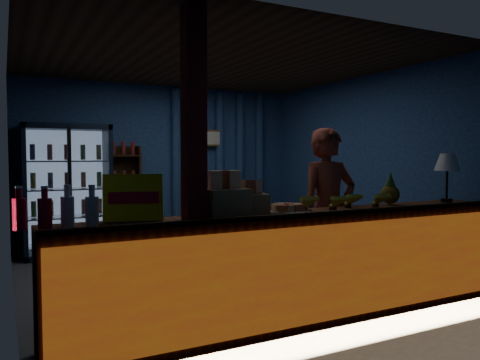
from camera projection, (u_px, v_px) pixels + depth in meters
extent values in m
plane|color=#515154|center=(218.00, 271.00, 5.86)|extent=(4.60, 4.60, 0.00)
plane|color=navy|center=(163.00, 165.00, 7.75)|extent=(4.60, 0.00, 4.60)
plane|color=navy|center=(327.00, 174.00, 3.83)|extent=(4.60, 0.00, 4.60)
plane|color=navy|center=(11.00, 170.00, 4.75)|extent=(0.00, 4.40, 4.40)
plane|color=navy|center=(361.00, 166.00, 6.83)|extent=(0.00, 4.40, 4.40)
plane|color=#472D19|center=(217.00, 62.00, 5.72)|extent=(4.60, 4.60, 0.00)
cube|color=brown|center=(305.00, 266.00, 4.14)|extent=(4.40, 0.55, 0.95)
cube|color=red|center=(325.00, 273.00, 3.88)|extent=(4.35, 0.02, 0.81)
cube|color=#372211|center=(325.00, 214.00, 3.87)|extent=(4.40, 0.04, 0.04)
cube|color=maroon|center=(194.00, 175.00, 3.62)|extent=(0.16, 0.16, 2.60)
cube|color=black|center=(65.00, 189.00, 6.99)|extent=(1.20, 0.06, 1.90)
cube|color=black|center=(24.00, 192.00, 6.50)|extent=(0.06, 0.60, 1.90)
cube|color=black|center=(107.00, 189.00, 7.01)|extent=(0.06, 0.60, 1.90)
cube|color=black|center=(66.00, 127.00, 6.71)|extent=(1.20, 0.60, 0.08)
cube|color=black|center=(68.00, 253.00, 6.80)|extent=(1.20, 0.60, 0.08)
cube|color=#99B2D8|center=(65.00, 189.00, 6.95)|extent=(1.08, 0.02, 1.74)
cube|color=white|center=(70.00, 192.00, 6.50)|extent=(1.12, 0.02, 1.78)
cube|color=black|center=(70.00, 192.00, 6.49)|extent=(0.05, 0.05, 1.80)
cube|color=silver|center=(68.00, 244.00, 6.79)|extent=(1.08, 0.48, 0.02)
cylinder|color=#AF4519|center=(34.00, 237.00, 6.58)|extent=(0.07, 0.07, 0.22)
cylinder|color=#246E1B|center=(52.00, 236.00, 6.69)|extent=(0.07, 0.07, 0.22)
cylinder|color=#B4871B|center=(68.00, 235.00, 6.79)|extent=(0.07, 0.07, 0.22)
cylinder|color=navy|center=(84.00, 234.00, 6.89)|extent=(0.07, 0.07, 0.22)
cylinder|color=maroon|center=(100.00, 233.00, 6.99)|extent=(0.07, 0.07, 0.22)
cube|color=silver|center=(68.00, 216.00, 6.77)|extent=(1.08, 0.48, 0.02)
cylinder|color=#246E1B|center=(34.00, 209.00, 6.56)|extent=(0.07, 0.07, 0.22)
cylinder|color=#B4871B|center=(51.00, 208.00, 6.67)|extent=(0.07, 0.07, 0.22)
cylinder|color=navy|center=(68.00, 207.00, 6.77)|extent=(0.07, 0.07, 0.22)
cylinder|color=maroon|center=(84.00, 207.00, 6.87)|extent=(0.07, 0.07, 0.22)
cylinder|color=#AF4519|center=(100.00, 206.00, 6.97)|extent=(0.07, 0.07, 0.22)
cube|color=silver|center=(67.00, 189.00, 6.75)|extent=(1.08, 0.48, 0.02)
cylinder|color=#B4871B|center=(33.00, 181.00, 6.54)|extent=(0.07, 0.07, 0.22)
cylinder|color=navy|center=(50.00, 180.00, 6.64)|extent=(0.07, 0.07, 0.22)
cylinder|color=maroon|center=(67.00, 180.00, 6.75)|extent=(0.07, 0.07, 0.22)
cylinder|color=#AF4519|center=(83.00, 180.00, 6.85)|extent=(0.07, 0.07, 0.22)
cylinder|color=#246E1B|center=(99.00, 179.00, 6.95)|extent=(0.07, 0.07, 0.22)
cube|color=silver|center=(67.00, 161.00, 6.73)|extent=(1.08, 0.48, 0.02)
cylinder|color=navy|center=(32.00, 152.00, 6.52)|extent=(0.07, 0.07, 0.22)
cylinder|color=maroon|center=(50.00, 152.00, 6.62)|extent=(0.07, 0.07, 0.22)
cylinder|color=#AF4519|center=(67.00, 152.00, 6.73)|extent=(0.07, 0.07, 0.22)
cylinder|color=#246E1B|center=(83.00, 152.00, 6.83)|extent=(0.07, 0.07, 0.22)
cylinder|color=#B4871B|center=(99.00, 152.00, 6.93)|extent=(0.07, 0.07, 0.22)
cube|color=#372211|center=(122.00, 197.00, 7.41)|extent=(0.50, 0.02, 1.60)
cube|color=#372211|center=(108.00, 198.00, 7.19)|extent=(0.03, 0.28, 1.60)
cube|color=#372211|center=(139.00, 197.00, 7.40)|extent=(0.03, 0.28, 1.60)
cube|color=#372211|center=(124.00, 242.00, 7.33)|extent=(0.46, 0.26, 0.02)
cube|color=#372211|center=(124.00, 213.00, 7.31)|extent=(0.46, 0.26, 0.02)
cube|color=#372211|center=(124.00, 185.00, 7.29)|extent=(0.46, 0.26, 0.02)
cube|color=#372211|center=(123.00, 156.00, 7.26)|extent=(0.46, 0.26, 0.02)
cylinder|color=navy|center=(176.00, 165.00, 7.78)|extent=(0.14, 0.14, 2.50)
cylinder|color=navy|center=(198.00, 164.00, 7.97)|extent=(0.14, 0.14, 2.50)
cylinder|color=navy|center=(220.00, 164.00, 8.15)|extent=(0.14, 0.14, 2.50)
cylinder|color=navy|center=(240.00, 164.00, 8.33)|extent=(0.14, 0.14, 2.50)
cylinder|color=navy|center=(260.00, 164.00, 8.51)|extent=(0.14, 0.14, 2.50)
cube|color=gold|center=(212.00, 138.00, 8.02)|extent=(0.36, 0.03, 0.28)
cube|color=silver|center=(213.00, 138.00, 8.00)|extent=(0.30, 0.01, 0.22)
imported|color=brown|center=(328.00, 212.00, 4.81)|extent=(0.66, 0.46, 1.74)
imported|color=#5CB85D|center=(278.00, 223.00, 7.86)|extent=(0.88, 0.89, 0.64)
cube|color=#372211|center=(213.00, 232.00, 7.41)|extent=(0.59, 0.47, 0.49)
cylinder|color=#372211|center=(213.00, 213.00, 7.40)|extent=(0.10, 0.10, 0.10)
cube|color=#FBFA0D|center=(133.00, 198.00, 3.58)|extent=(0.46, 0.19, 0.36)
cube|color=red|center=(134.00, 198.00, 3.56)|extent=(0.37, 0.11, 0.09)
cylinder|color=red|center=(19.00, 214.00, 3.14)|extent=(0.09, 0.09, 0.21)
cylinder|color=red|center=(19.00, 192.00, 3.13)|extent=(0.04, 0.04, 0.08)
cylinder|color=white|center=(19.00, 187.00, 3.13)|extent=(0.05, 0.05, 0.02)
cylinder|color=red|center=(45.00, 214.00, 3.14)|extent=(0.09, 0.09, 0.21)
cylinder|color=red|center=(44.00, 192.00, 3.13)|extent=(0.04, 0.04, 0.08)
cylinder|color=white|center=(44.00, 187.00, 3.13)|extent=(0.05, 0.05, 0.02)
cylinder|color=silver|center=(68.00, 212.00, 3.28)|extent=(0.09, 0.09, 0.21)
cylinder|color=silver|center=(67.00, 191.00, 3.27)|extent=(0.04, 0.04, 0.08)
cylinder|color=white|center=(67.00, 186.00, 3.27)|extent=(0.05, 0.05, 0.02)
cylinder|color=silver|center=(92.00, 212.00, 3.28)|extent=(0.09, 0.09, 0.21)
cylinder|color=silver|center=(92.00, 191.00, 3.27)|extent=(0.04, 0.04, 0.08)
cylinder|color=white|center=(92.00, 186.00, 3.27)|extent=(0.05, 0.05, 0.02)
cube|color=#986E49|center=(224.00, 203.00, 3.80)|extent=(0.38, 0.32, 0.23)
cube|color=orange|center=(214.00, 180.00, 3.74)|extent=(0.10, 0.07, 0.15)
cube|color=#D95A28|center=(224.00, 180.00, 3.79)|extent=(0.10, 0.07, 0.15)
cube|color=orange|center=(234.00, 179.00, 3.83)|extent=(0.10, 0.07, 0.15)
cube|color=#986E49|center=(250.00, 204.00, 3.94)|extent=(0.32, 0.28, 0.18)
cube|color=orange|center=(242.00, 187.00, 3.91)|extent=(0.08, 0.06, 0.12)
cube|color=#D95A28|center=(250.00, 187.00, 3.93)|extent=(0.08, 0.06, 0.12)
cube|color=orange|center=(258.00, 187.00, 3.95)|extent=(0.08, 0.06, 0.12)
cylinder|color=silver|center=(286.00, 211.00, 4.11)|extent=(0.46, 0.46, 0.02)
cube|color=orange|center=(295.00, 206.00, 4.15)|extent=(0.10, 0.07, 0.05)
cube|color=#D95A28|center=(289.00, 206.00, 4.19)|extent=(0.12, 0.12, 0.05)
cube|color=orange|center=(281.00, 206.00, 4.19)|extent=(0.07, 0.10, 0.05)
cube|color=#D95A28|center=(277.00, 207.00, 4.13)|extent=(0.12, 0.12, 0.05)
cube|color=orange|center=(278.00, 207.00, 4.06)|extent=(0.10, 0.07, 0.05)
cube|color=#D95A28|center=(284.00, 208.00, 4.02)|extent=(0.12, 0.12, 0.05)
cube|color=orange|center=(292.00, 208.00, 4.03)|extent=(0.07, 0.10, 0.05)
cube|color=#D95A28|center=(297.00, 207.00, 4.08)|extent=(0.12, 0.12, 0.05)
cylinder|color=black|center=(446.00, 200.00, 5.02)|extent=(0.12, 0.12, 0.04)
cylinder|color=black|center=(447.00, 183.00, 5.01)|extent=(0.02, 0.02, 0.37)
cone|color=white|center=(447.00, 162.00, 4.99)|extent=(0.27, 0.27, 0.19)
sphere|color=olive|center=(390.00, 194.00, 4.75)|extent=(0.19, 0.19, 0.19)
cone|color=#356121|center=(390.00, 179.00, 4.74)|extent=(0.11, 0.11, 0.15)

